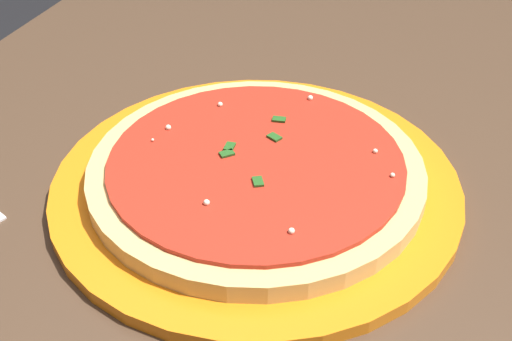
% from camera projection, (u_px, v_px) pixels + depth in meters
% --- Properties ---
extents(restaurant_table, '(1.11, 0.84, 0.73)m').
position_uv_depth(restaurant_table, '(297.00, 260.00, 0.67)').
color(restaurant_table, black).
rests_on(restaurant_table, ground_plane).
extents(serving_plate, '(0.35, 0.35, 0.01)m').
position_uv_depth(serving_plate, '(256.00, 184.00, 0.56)').
color(serving_plate, orange).
rests_on(serving_plate, restaurant_table).
extents(pizza, '(0.28, 0.28, 0.02)m').
position_uv_depth(pizza, '(256.00, 169.00, 0.55)').
color(pizza, '#DBB26B').
rests_on(pizza, serving_plate).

